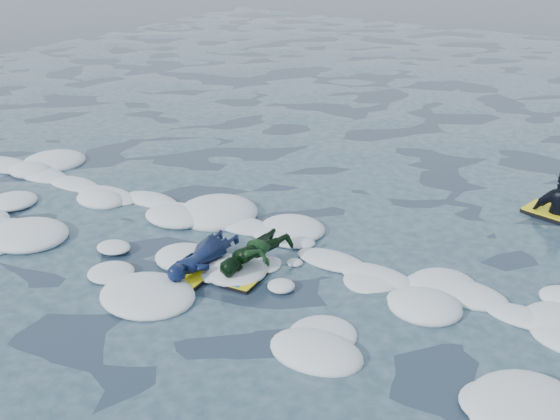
{
  "coord_description": "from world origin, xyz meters",
  "views": [
    {
      "loc": [
        4.98,
        -6.02,
        4.56
      ],
      "look_at": [
        0.01,
        1.6,
        0.54
      ],
      "focal_mm": 45.0,
      "sensor_mm": 36.0,
      "label": 1
    }
  ],
  "objects": [
    {
      "name": "foam_band",
      "position": [
        0.0,
        1.03,
        0.0
      ],
      "size": [
        12.0,
        3.1,
        0.3
      ],
      "primitive_type": null,
      "color": "white",
      "rests_on": "ground"
    },
    {
      "name": "prone_woman_unit",
      "position": [
        -0.43,
        0.35,
        0.18
      ],
      "size": [
        0.65,
        1.46,
        0.36
      ],
      "rotation": [
        0.0,
        0.0,
        1.67
      ],
      "color": "black",
      "rests_on": "ground"
    },
    {
      "name": "prone_child_unit",
      "position": [
        0.21,
        0.71,
        0.23
      ],
      "size": [
        0.74,
        1.24,
        0.45
      ],
      "rotation": [
        0.0,
        0.0,
        1.68
      ],
      "color": "black",
      "rests_on": "ground"
    },
    {
      "name": "ground",
      "position": [
        0.0,
        0.0,
        0.0
      ],
      "size": [
        120.0,
        120.0,
        0.0
      ],
      "primitive_type": "plane",
      "color": "#152534",
      "rests_on": "ground"
    },
    {
      "name": "waiting_rider_unit",
      "position": [
        3.2,
        4.78,
        -0.02
      ],
      "size": [
        1.2,
        0.83,
        1.65
      ],
      "rotation": [
        0.0,
        0.0,
        -0.22
      ],
      "color": "black",
      "rests_on": "ground"
    }
  ]
}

